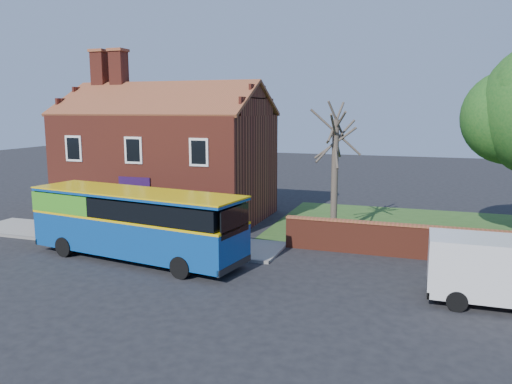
% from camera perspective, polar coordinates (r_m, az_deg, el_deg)
% --- Properties ---
extents(ground, '(120.00, 120.00, 0.00)m').
position_cam_1_polar(ground, '(19.79, -7.69, -10.92)').
color(ground, black).
rests_on(ground, ground).
extents(pavement, '(18.00, 3.50, 0.12)m').
position_cam_1_polar(pavement, '(27.94, -15.38, -4.98)').
color(pavement, gray).
rests_on(pavement, ground).
extents(kerb, '(18.00, 0.15, 0.14)m').
position_cam_1_polar(kerb, '(26.56, -17.50, -5.81)').
color(kerb, slate).
rests_on(kerb, ground).
extents(grass_strip, '(26.00, 12.00, 0.04)m').
position_cam_1_polar(grass_strip, '(30.70, 26.99, -4.47)').
color(grass_strip, '#426B28').
rests_on(grass_strip, ground).
extents(shop_building, '(12.30, 8.13, 10.50)m').
position_cam_1_polar(shop_building, '(32.19, -9.95, 3.16)').
color(shop_building, maroon).
rests_on(shop_building, ground).
extents(bus, '(10.80, 4.25, 3.20)m').
position_cam_1_polar(bus, '(23.66, -14.17, -3.15)').
color(bus, navy).
rests_on(bus, ground).
extents(van_near, '(5.48, 2.30, 2.40)m').
position_cam_1_polar(van_near, '(19.65, 27.17, -7.91)').
color(van_near, silver).
rests_on(van_near, ground).
extents(bare_tree, '(2.59, 3.08, 6.90)m').
position_cam_1_polar(bare_tree, '(27.17, 8.99, 2.32)').
color(bare_tree, '#4C4238').
rests_on(bare_tree, ground).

